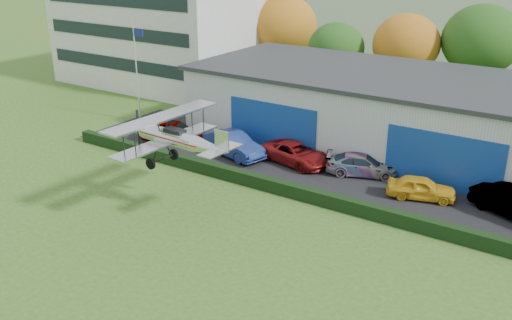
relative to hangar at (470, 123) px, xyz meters
The scene contains 12 objects.
apron 7.72m from the hangar, 105.99° to the right, with size 48.00×9.00×0.05m, color black.
hedge 12.16m from the hangar, 99.64° to the right, with size 46.00×0.60×0.80m, color black.
hangar is the anchor object (origin of this frame).
office_block 33.84m from the hangar, 167.99° to the left, with size 20.60×15.60×10.40m.
flagpole 25.68m from the hangar, 166.49° to the right, with size 1.05×0.10×8.00m.
tree_belt 13.63m from the hangar, 108.16° to the left, with size 75.70×13.22×10.12m.
car_0 21.04m from the hangar, 156.72° to the right, with size 1.95×4.84×1.65m, color gray.
car_1 16.14m from the hangar, 148.90° to the right, with size 1.76×5.05×1.67m, color navy.
car_2 11.95m from the hangar, 142.90° to the right, with size 2.36×5.12×1.42m, color maroon.
car_3 8.29m from the hangar, 126.84° to the right, with size 1.90×4.68×1.36m, color gray.
car_4 8.15m from the hangar, 93.93° to the right, with size 1.58×3.92×1.34m, color gold.
biplane 20.31m from the hangar, 124.37° to the right, with size 6.67×7.63×2.86m.
Camera 1 is at (12.98, -10.22, 14.24)m, focal length 39.55 mm.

